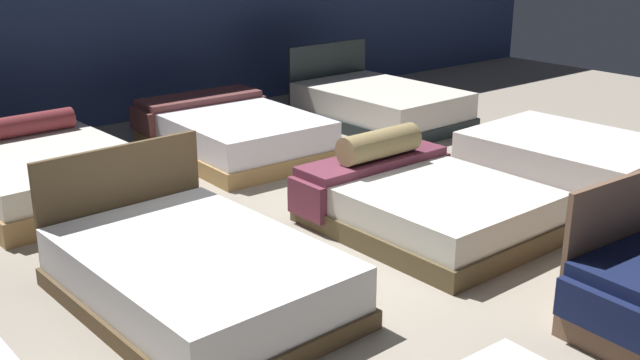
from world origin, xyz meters
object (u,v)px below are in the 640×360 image
(bed_7, at_px, (569,158))
(bed_10, at_px, (233,133))
(bed_5, at_px, (195,274))
(bed_9, at_px, (46,173))
(bed_11, at_px, (379,105))
(bed_6, at_px, (423,202))

(bed_7, bearing_deg, bed_10, 123.94)
(bed_7, relative_size, bed_10, 0.94)
(bed_5, bearing_deg, bed_9, 87.89)
(bed_11, bearing_deg, bed_9, 179.28)
(bed_7, bearing_deg, bed_6, 176.89)
(bed_5, height_order, bed_6, bed_5)
(bed_10, bearing_deg, bed_9, -176.52)
(bed_6, height_order, bed_10, bed_6)
(bed_6, height_order, bed_9, bed_6)
(bed_11, bearing_deg, bed_10, 177.69)
(bed_5, xyz_separation_m, bed_6, (2.23, -0.04, 0.01))
(bed_6, height_order, bed_11, bed_11)
(bed_5, distance_m, bed_7, 4.42)
(bed_6, xyz_separation_m, bed_7, (2.19, 0.00, -0.03))
(bed_6, height_order, bed_7, bed_6)
(bed_5, xyz_separation_m, bed_9, (0.00, 2.83, 0.01))
(bed_7, height_order, bed_11, bed_11)
(bed_7, relative_size, bed_9, 1.00)
(bed_5, height_order, bed_9, bed_5)
(bed_7, bearing_deg, bed_5, 176.32)
(bed_6, relative_size, bed_9, 0.93)
(bed_5, distance_m, bed_6, 2.23)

